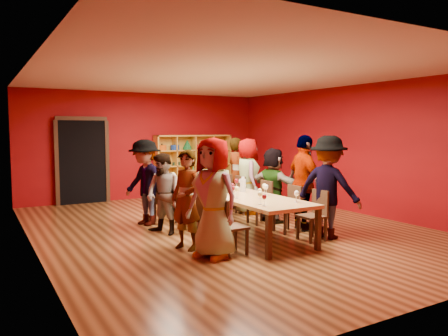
{
  "coord_description": "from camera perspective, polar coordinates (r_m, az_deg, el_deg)",
  "views": [
    {
      "loc": [
        -4.3,
        -7.43,
        1.95
      ],
      "look_at": [
        0.27,
        0.5,
        1.15
      ],
      "focal_mm": 35.0,
      "sensor_mm": 36.0,
      "label": 1
    }
  ],
  "objects": [
    {
      "name": "room_shell",
      "position": [
        8.59,
        0.09,
        2.0
      ],
      "size": [
        7.1,
        9.1,
        3.04
      ],
      "color": "#4F2B14",
      "rests_on": "ground"
    },
    {
      "name": "tasting_table",
      "position": [
        8.67,
        0.09,
        -3.3
      ],
      "size": [
        1.1,
        4.5,
        0.75
      ],
      "color": "tan",
      "rests_on": "ground"
    },
    {
      "name": "doorway",
      "position": [
        12.15,
        -18.03,
        0.85
      ],
      "size": [
        1.4,
        0.17,
        2.3
      ],
      "color": "black",
      "rests_on": "ground"
    },
    {
      "name": "shelving_unit",
      "position": [
        13.09,
        -4.09,
        0.75
      ],
      "size": [
        2.4,
        0.4,
        1.8
      ],
      "color": "gold",
      "rests_on": "ground"
    },
    {
      "name": "chair_person_left_0",
      "position": [
        6.84,
        0.47,
        -7.27
      ],
      "size": [
        0.42,
        0.42,
        0.89
      ],
      "color": "black",
      "rests_on": "ground"
    },
    {
      "name": "person_left_0",
      "position": [
        6.64,
        -1.44,
        -3.94
      ],
      "size": [
        0.8,
        1.02,
        1.84
      ],
      "primitive_type": "imported",
      "rotation": [
        0.0,
        0.0,
        -1.17
      ],
      "color": "#BE808C",
      "rests_on": "ground"
    },
    {
      "name": "chair_person_left_1",
      "position": [
        7.37,
        -1.99,
        -6.38
      ],
      "size": [
        0.42,
        0.42,
        0.89
      ],
      "color": "black",
      "rests_on": "ground"
    },
    {
      "name": "person_left_1",
      "position": [
        7.14,
        -4.9,
        -4.16
      ],
      "size": [
        0.64,
        0.72,
        1.63
      ],
      "primitive_type": "imported",
      "rotation": [
        0.0,
        0.0,
        -1.16
      ],
      "color": "pink",
      "rests_on": "ground"
    },
    {
      "name": "chair_person_left_2",
      "position": [
        8.39,
        -5.69,
        -5.01
      ],
      "size": [
        0.42,
        0.42,
        0.89
      ],
      "color": "black",
      "rests_on": "ground"
    },
    {
      "name": "person_left_2",
      "position": [
        8.21,
        -7.91,
        -3.38
      ],
      "size": [
        0.66,
        0.84,
        1.52
      ],
      "primitive_type": "imported",
      "rotation": [
        0.0,
        0.0,
        -1.18
      ],
      "color": "#5981B7",
      "rests_on": "ground"
    },
    {
      "name": "chair_person_left_3",
      "position": [
        9.25,
        -8.12,
        -4.1
      ],
      "size": [
        0.42,
        0.42,
        0.89
      ],
      "color": "black",
      "rests_on": "ground"
    },
    {
      "name": "person_left_3",
      "position": [
        9.07,
        -10.25,
        -1.86
      ],
      "size": [
        0.81,
        1.23,
        1.76
      ],
      "primitive_type": "imported",
      "rotation": [
        0.0,
        0.0,
        -1.25
      ],
      "color": "#5781B4",
      "rests_on": "ground"
    },
    {
      "name": "chair_person_right_0",
      "position": [
        7.92,
        11.84,
        -5.68
      ],
      "size": [
        0.42,
        0.42,
        0.89
      ],
      "color": "black",
      "rests_on": "ground"
    },
    {
      "name": "person_right_0",
      "position": [
        8.06,
        13.47,
        -2.44
      ],
      "size": [
        0.91,
        1.29,
        1.85
      ],
      "primitive_type": "imported",
      "rotation": [
        0.0,
        0.0,
        1.96
      ],
      "color": "#5E91C1",
      "rests_on": "ground"
    },
    {
      "name": "chair_person_right_1",
      "position": [
        8.46,
        8.63,
        -4.96
      ],
      "size": [
        0.42,
        0.42,
        0.89
      ],
      "color": "black",
      "rests_on": "ground"
    },
    {
      "name": "person_right_1",
      "position": [
        8.61,
        10.43,
        -1.9
      ],
      "size": [
        0.68,
        1.16,
        1.86
      ],
      "primitive_type": "imported",
      "rotation": [
        0.0,
        0.0,
        1.39
      ],
      "color": "silver",
      "rests_on": "ground"
    },
    {
      "name": "chair_person_right_2",
      "position": [
        9.19,
        5.03,
        -4.13
      ],
      "size": [
        0.42,
        0.42,
        0.89
      ],
      "color": "black",
      "rests_on": "ground"
    },
    {
      "name": "person_right_2",
      "position": [
        9.31,
        6.47,
        -2.2
      ],
      "size": [
        0.6,
        1.5,
        1.58
      ],
      "primitive_type": "imported",
      "rotation": [
        0.0,
        0.0,
        1.7
      ],
      "color": "#151C3A",
      "rests_on": "ground"
    },
    {
      "name": "chair_person_right_3",
      "position": [
        10.04,
        1.63,
        -3.33
      ],
      "size": [
        0.42,
        0.42,
        0.89
      ],
      "color": "black",
      "rests_on": "ground"
    },
    {
      "name": "person_right_3",
      "position": [
        10.16,
        3.13,
        -1.08
      ],
      "size": [
        0.72,
        0.96,
        1.75
      ],
      "primitive_type": "imported",
      "rotation": [
        0.0,
        0.0,
        1.24
      ],
      "color": "#545359",
      "rests_on": "ground"
    },
    {
      "name": "chair_person_right_4",
      "position": [
        10.54,
        -0.04,
        -2.93
      ],
      "size": [
        0.42,
        0.42,
        0.89
      ],
      "color": "black",
      "rests_on": "ground"
    },
    {
      "name": "person_right_4",
      "position": [
        10.68,
        1.7,
        -0.75
      ],
      "size": [
        0.47,
        0.64,
        1.76
      ],
      "primitive_type": "imported",
      "rotation": [
        0.0,
        0.0,
        1.57
      ],
      "color": "#515056",
      "rests_on": "ground"
    },
    {
      "name": "wine_glass_0",
      "position": [
        9.38,
        -5.03,
        -1.5
      ],
      "size": [
        0.08,
        0.08,
        0.2
      ],
      "color": "silver",
      "rests_on": "tasting_table"
    },
    {
      "name": "wine_glass_1",
      "position": [
        9.54,
        -0.42,
        -1.37
      ],
      "size": [
        0.08,
        0.08,
        0.2
      ],
      "color": "silver",
      "rests_on": "tasting_table"
    },
    {
      "name": "wine_glass_2",
      "position": [
        10.24,
        -3.08,
        -0.9
      ],
      "size": [
        0.08,
        0.08,
        0.21
      ],
      "color": "silver",
      "rests_on": "tasting_table"
    },
    {
      "name": "wine_glass_3",
      "position": [
        7.64,
        4.7,
        -3.04
      ],
      "size": [
        0.07,
        0.07,
        0.18
      ],
      "color": "silver",
      "rests_on": "tasting_table"
    },
    {
      "name": "wine_glass_4",
      "position": [
        9.26,
        -4.35,
        -1.51
      ],
      "size": [
        0.08,
        0.08,
        0.21
      ],
      "color": "silver",
      "rests_on": "tasting_table"
    },
    {
      "name": "wine_glass_5",
      "position": [
        7.34,
        9.47,
        -3.34
      ],
      "size": [
        0.08,
        0.08,
        0.2
      ],
      "color": "silver",
      "rests_on": "tasting_table"
    },
    {
      "name": "wine_glass_6",
      "position": [
        7.39,
        9.39,
        -3.34
      ],
      "size": [
        0.08,
        0.08,
        0.19
      ],
      "color": "silver",
      "rests_on": "tasting_table"
    },
    {
      "name": "wine_glass_7",
      "position": [
        7.84,
        1.22,
        -2.74
      ],
      "size": [
        0.08,
        0.08,
        0.2
      ],
      "color": "silver",
      "rests_on": "tasting_table"
    },
    {
      "name": "wine_glass_8",
      "position": [
        8.84,
        1.64,
        -1.78
      ],
      "size": [
        0.09,
        0.09,
        0.22
      ],
      "color": "silver",
      "rests_on": "tasting_table"
    },
    {
      "name": "wine_glass_9",
      "position": [
        8.52,
        -1.51,
        -2.21
      ],
      "size": [
        0.07,
        0.07,
        0.18
      ],
      "color": "silver",
      "rests_on": "tasting_table"
    },
    {
      "name": "wine_glass_10",
      "position": [
        7.08,
        4.75,
        -3.48
      ],
      "size": [
        0.09,
        0.09,
        0.22
      ],
      "color": "silver",
      "rests_on": "tasting_table"
    },
    {
      "name": "wine_glass_11",
      "position": [
        9.07,
        -0.57,
        -1.7
      ],
      "size": [
        0.08,
        0.08,
        0.2
      ],
      "color": "silver",
      "rests_on": "tasting_table"
    },
    {
      "name": "wine_glass_12",
      "position": [
        9.65,
        -1.17,
        -1.35
      ],
      "size": [
        0.07,
        0.07,
        0.19
      ],
      "color": "silver",
      "rests_on": "tasting_table"
    },
    {
      "name": "wine_glass_13",
      "position": [
        8.05,
        5.54,
        -2.54
      ],
      "size": [
        0.08,
        0.08,
        0.2
      ],
      "color": "silver",
      "rests_on": "tasting_table"
    },
    {
      "name": "wine_glass_14",
      "position": [
        10.0,
        -6.67,
        -1.08
      ],
      "size": [
        0.08,
        0.08,
        0.2
      ],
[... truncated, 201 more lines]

